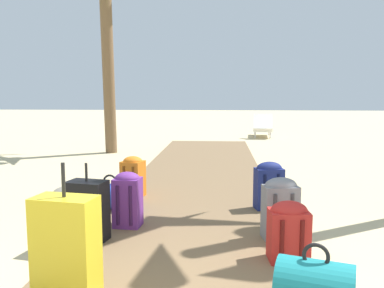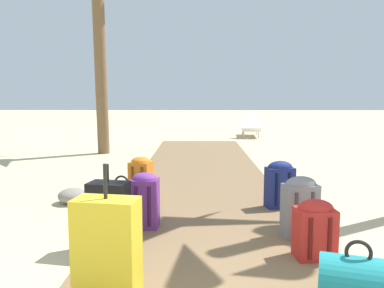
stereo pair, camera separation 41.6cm
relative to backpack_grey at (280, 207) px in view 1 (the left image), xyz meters
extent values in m
plane|color=#CCB789|center=(-0.89, 1.82, -0.38)|extent=(60.00, 60.00, 0.00)
cube|color=brown|center=(-0.89, 2.83, -0.34)|extent=(2.09, 10.01, 0.08)
cube|color=slate|center=(0.00, 0.00, -0.05)|extent=(0.35, 0.25, 0.50)
ellipsoid|color=slate|center=(0.00, 0.00, 0.20)|extent=(0.33, 0.24, 0.16)
cylinder|color=#3A3A3D|center=(-0.06, -0.11, -0.05)|extent=(0.04, 0.04, 0.40)
cylinder|color=#3A3A3D|center=(0.09, -0.08, -0.05)|extent=(0.04, 0.04, 0.40)
cube|color=#6B2D84|center=(-1.50, 0.24, -0.06)|extent=(0.28, 0.25, 0.50)
ellipsoid|color=#6B2D84|center=(-1.50, 0.24, 0.19)|extent=(0.27, 0.24, 0.13)
cylinder|color=#351642|center=(-1.57, 0.14, -0.06)|extent=(0.04, 0.04, 0.40)
cylinder|color=#351642|center=(-1.44, 0.13, -0.06)|extent=(0.04, 0.04, 0.40)
cube|color=black|center=(-1.77, -0.18, -0.03)|extent=(0.39, 0.29, 0.56)
cylinder|color=black|center=(-1.77, -0.18, 0.34)|extent=(0.02, 0.02, 0.17)
cube|color=orange|center=(-1.70, 1.44, -0.07)|extent=(0.32, 0.31, 0.47)
ellipsoid|color=orange|center=(-1.70, 1.44, 0.17)|extent=(0.30, 0.29, 0.13)
cylinder|color=#70380C|center=(-1.80, 1.34, -0.07)|extent=(0.04, 0.04, 0.38)
cylinder|color=#70380C|center=(-1.67, 1.31, -0.07)|extent=(0.04, 0.04, 0.38)
cube|color=gold|center=(-1.54, -1.29, 0.05)|extent=(0.43, 0.28, 0.70)
cylinder|color=black|center=(-1.54, -1.29, 0.50)|extent=(0.02, 0.02, 0.22)
cylinder|color=#2847B7|center=(-1.84, 0.85, -0.15)|extent=(0.63, 0.32, 0.30)
torus|color=black|center=(-1.84, 0.85, 0.03)|extent=(0.16, 0.03, 0.16)
cube|color=navy|center=(0.01, 0.99, -0.06)|extent=(0.35, 0.26, 0.48)
ellipsoid|color=navy|center=(0.01, 0.99, 0.18)|extent=(0.34, 0.25, 0.16)
cylinder|color=black|center=(-0.05, 0.88, -0.06)|extent=(0.04, 0.04, 0.38)
cylinder|color=black|center=(0.11, 0.91, -0.06)|extent=(0.04, 0.04, 0.38)
cube|color=red|center=(-0.01, -0.51, -0.10)|extent=(0.33, 0.26, 0.41)
ellipsoid|color=red|center=(-0.01, -0.51, 0.11)|extent=(0.31, 0.25, 0.16)
cylinder|color=#5B110F|center=(-0.08, -0.63, -0.10)|extent=(0.04, 0.04, 0.33)
cylinder|color=#5B110F|center=(0.08, -0.62, -0.10)|extent=(0.04, 0.04, 0.33)
cylinder|color=#197A7F|center=(0.02, -1.33, -0.13)|extent=(0.54, 0.47, 0.35)
torus|color=black|center=(0.02, -1.33, 0.07)|extent=(0.16, 0.07, 0.16)
cylinder|color=brown|center=(-3.21, 5.81, 1.74)|extent=(0.28, 0.51, 4.26)
cube|color=white|center=(0.85, 9.90, -0.12)|extent=(0.71, 1.44, 0.08)
cube|color=white|center=(0.80, 9.31, 0.16)|extent=(0.64, 0.56, 0.48)
cylinder|color=silver|center=(0.65, 10.48, -0.27)|extent=(0.04, 0.04, 0.22)
cylinder|color=silver|center=(1.13, 10.44, -0.27)|extent=(0.04, 0.04, 0.22)
cylinder|color=silver|center=(0.56, 9.36, -0.27)|extent=(0.04, 0.04, 0.22)
cylinder|color=silver|center=(1.04, 9.33, -0.27)|extent=(0.04, 0.04, 0.22)
ellipsoid|color=gray|center=(-2.60, 1.44, -0.29)|extent=(0.41, 0.43, 0.20)
camera|label=1|loc=(-0.56, -3.71, 1.04)|focal=37.90mm
camera|label=2|loc=(-0.98, -3.73, 1.04)|focal=37.90mm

